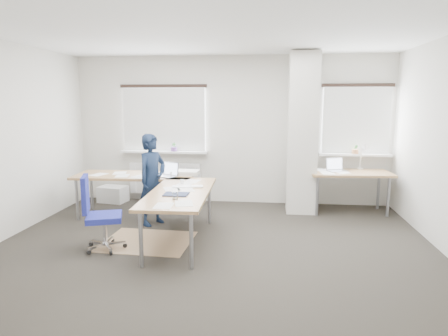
# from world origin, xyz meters

# --- Properties ---
(ground) EXTENTS (6.00, 6.00, 0.00)m
(ground) POSITION_xyz_m (0.00, 0.00, 0.00)
(ground) COLOR #282520
(ground) RESTS_ON ground
(room_shell) EXTENTS (6.04, 5.04, 2.82)m
(room_shell) POSITION_xyz_m (0.18, 0.45, 1.75)
(room_shell) COLOR beige
(room_shell) RESTS_ON ground
(floor_mat) EXTENTS (1.26, 1.08, 0.01)m
(floor_mat) POSITION_xyz_m (-0.95, 0.10, 0.00)
(floor_mat) COLOR #9C7A55
(floor_mat) RESTS_ON ground
(white_crate) EXTENTS (0.57, 0.45, 0.31)m
(white_crate) POSITION_xyz_m (-2.30, 2.21, 0.15)
(white_crate) COLOR white
(white_crate) RESTS_ON ground
(desk_main) EXTENTS (2.49, 2.61, 0.96)m
(desk_main) POSITION_xyz_m (-0.96, 0.74, 0.69)
(desk_main) COLOR olive
(desk_main) RESTS_ON ground
(desk_side) EXTENTS (1.45, 0.81, 1.22)m
(desk_side) POSITION_xyz_m (2.15, 1.98, 0.69)
(desk_side) COLOR olive
(desk_side) RESTS_ON ground
(task_chair) EXTENTS (0.58, 0.56, 1.01)m
(task_chair) POSITION_xyz_m (-1.45, -0.27, 0.28)
(task_chair) COLOR navy
(task_chair) RESTS_ON ground
(person) EXTENTS (0.57, 0.63, 1.45)m
(person) POSITION_xyz_m (-1.10, 0.91, 0.73)
(person) COLOR #101C32
(person) RESTS_ON ground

